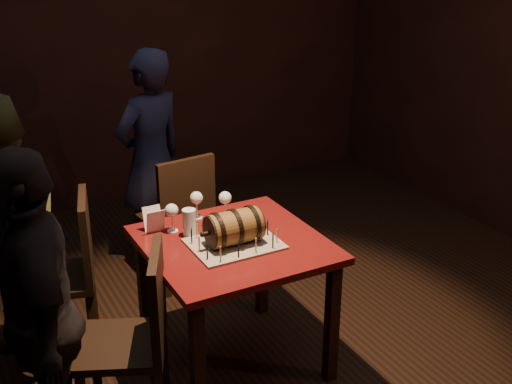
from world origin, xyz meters
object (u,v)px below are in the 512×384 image
person_back (151,160)px  person_left_front (40,315)px  wine_glass_right (225,199)px  chair_left_rear (71,266)px  wine_glass_mid (196,199)px  pint_of_ale (189,223)px  barrel_cake (234,227)px  chair_back (180,214)px  person_left_rear (1,253)px  chair_left_front (138,332)px  wine_glass_left (172,212)px  pub_table (234,260)px

person_back → person_left_front: size_ratio=1.03×
wine_glass_right → chair_left_rear: bearing=161.3°
wine_glass_mid → pint_of_ale: 0.23m
barrel_cake → wine_glass_right: bearing=72.0°
wine_glass_mid → pint_of_ale: size_ratio=1.07×
wine_glass_mid → wine_glass_right: bearing=-28.0°
chair_left_rear → person_left_front: (-0.29, -0.79, 0.23)m
chair_back → wine_glass_right: bearing=-88.4°
person_back → person_left_rear: 1.51m
barrel_cake → chair_back: (0.09, 0.97, -0.33)m
chair_left_front → person_back: person_back is taller
wine_glass_left → chair_back: chair_back is taller
barrel_cake → wine_glass_mid: barrel_cake is taller
barrel_cake → chair_back: 1.03m
chair_left_rear → person_back: size_ratio=0.60×
chair_left_front → pint_of_ale: bearing=42.0°
pub_table → wine_glass_mid: bearing=98.4°
pub_table → chair_left_front: chair_left_front is taller
wine_glass_mid → chair_left_rear: (-0.68, 0.20, -0.34)m
chair_back → person_left_front: size_ratio=0.62×
wine_glass_left → chair_left_rear: bearing=149.0°
wine_glass_mid → person_back: bearing=84.9°
wine_glass_right → pint_of_ale: size_ratio=1.07×
person_back → pint_of_ale: bearing=60.1°
pub_table → wine_glass_right: size_ratio=5.59×
wine_glass_right → person_left_front: person_left_front is taller
barrel_cake → wine_glass_right: 0.34m
chair_left_rear → person_back: 1.14m
wine_glass_left → person_back: bearing=76.1°
pint_of_ale → chair_back: bearing=72.2°
chair_left_rear → person_back: bearing=46.1°
pub_table → wine_glass_left: bearing=132.6°
person_back → person_left_rear: bearing=21.7°
person_back → pub_table: bearing=68.6°
chair_left_front → wine_glass_mid: bearing=46.0°
chair_left_rear → person_left_rear: bearing=-151.5°
chair_back → chair_left_rear: size_ratio=1.00×
barrel_cake → person_back: person_back is taller
chair_back → chair_left_rear: 0.89m
wine_glass_mid → wine_glass_right: 0.16m
pint_of_ale → person_left_rear: (-0.92, 0.20, -0.04)m
pint_of_ale → chair_back: size_ratio=0.16×
chair_left_rear → person_left_front: 0.88m
wine_glass_right → pub_table: bearing=-107.7°
pub_table → barrel_cake: size_ratio=2.72×
wine_glass_right → person_back: (-0.05, 1.08, -0.09)m
barrel_cake → chair_left_rear: 0.99m
pint_of_ale → pub_table: bearing=-43.9°
person_back → person_left_rear: (-1.13, -1.00, 0.01)m
barrel_cake → person_back: size_ratio=0.21×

